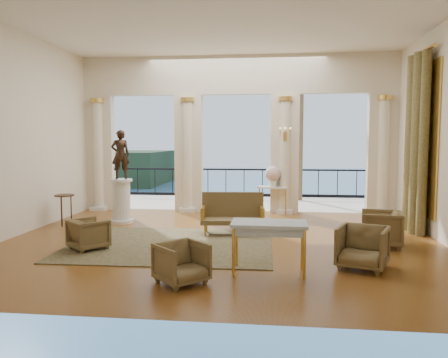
# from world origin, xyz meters

# --- Properties ---
(floor) EXTENTS (9.00, 9.00, 0.00)m
(floor) POSITION_xyz_m (0.00, 0.00, 0.00)
(floor) COLOR #552A10
(floor) RESTS_ON ground
(room_walls) EXTENTS (9.00, 9.00, 9.00)m
(room_walls) POSITION_xyz_m (0.00, -1.12, 2.88)
(room_walls) COLOR #F5E8CE
(room_walls) RESTS_ON ground
(arcade) EXTENTS (9.00, 0.56, 4.50)m
(arcade) POSITION_xyz_m (-0.00, 3.82, 2.58)
(arcade) COLOR beige
(arcade) RESTS_ON ground
(terrace) EXTENTS (10.00, 3.60, 0.10)m
(terrace) POSITION_xyz_m (0.00, 5.80, -0.05)
(terrace) COLOR beige
(terrace) RESTS_ON ground
(balustrade) EXTENTS (9.00, 0.06, 1.03)m
(balustrade) POSITION_xyz_m (0.00, 7.40, 0.41)
(balustrade) COLOR black
(balustrade) RESTS_ON terrace
(palm_tree) EXTENTS (2.00, 2.00, 4.50)m
(palm_tree) POSITION_xyz_m (2.00, 6.60, 4.09)
(palm_tree) COLOR #4C3823
(palm_tree) RESTS_ON terrace
(headland) EXTENTS (22.00, 18.00, 6.00)m
(headland) POSITION_xyz_m (-30.00, 70.00, -3.00)
(headland) COLOR black
(headland) RESTS_ON sea
(sea) EXTENTS (160.00, 160.00, 0.00)m
(sea) POSITION_xyz_m (0.00, 60.00, -6.00)
(sea) COLOR navy
(sea) RESTS_ON ground
(curtain) EXTENTS (0.33, 1.40, 4.09)m
(curtain) POSITION_xyz_m (4.28, 1.50, 2.02)
(curtain) COLOR brown
(curtain) RESTS_ON ground
(window_frame) EXTENTS (0.04, 1.60, 3.40)m
(window_frame) POSITION_xyz_m (4.47, 1.50, 2.10)
(window_frame) COLOR gold
(window_frame) RESTS_ON room_walls
(wall_sconce) EXTENTS (0.30, 0.11, 0.33)m
(wall_sconce) POSITION_xyz_m (1.40, 3.51, 2.23)
(wall_sconce) COLOR gold
(wall_sconce) RESTS_ON arcade
(rug) EXTENTS (4.09, 3.21, 0.02)m
(rug) POSITION_xyz_m (-0.95, -0.39, 0.01)
(rug) COLOR #30331C
(rug) RESTS_ON ground
(armchair_a) EXTENTS (0.89, 0.89, 0.67)m
(armchair_a) POSITION_xyz_m (-0.25, -2.67, 0.33)
(armchair_a) COLOR #473B1C
(armchair_a) RESTS_ON ground
(armchair_b) EXTENTS (0.96, 0.93, 0.77)m
(armchair_b) POSITION_xyz_m (2.53, -1.61, 0.39)
(armchair_b) COLOR #473B1C
(armchair_b) RESTS_ON ground
(armchair_c) EXTENTS (0.84, 0.88, 0.78)m
(armchair_c) POSITION_xyz_m (3.21, -0.00, 0.39)
(armchair_c) COLOR #473B1C
(armchair_c) RESTS_ON ground
(armchair_d) EXTENTS (0.87, 0.87, 0.66)m
(armchair_d) POSITION_xyz_m (-2.44, -0.91, 0.33)
(armchair_d) COLOR #473B1C
(armchair_d) RESTS_ON ground
(settee) EXTENTS (1.44, 0.71, 0.92)m
(settee) POSITION_xyz_m (0.18, 0.80, 0.46)
(settee) COLOR #473B1C
(settee) RESTS_ON ground
(game_table) EXTENTS (1.19, 0.65, 0.81)m
(game_table) POSITION_xyz_m (1.02, -2.00, 0.73)
(game_table) COLOR #96ACBD
(game_table) RESTS_ON ground
(pedestal) EXTENTS (0.61, 0.61, 1.12)m
(pedestal) POSITION_xyz_m (-2.75, 1.80, 0.54)
(pedestal) COLOR silver
(pedestal) RESTS_ON ground
(statue) EXTENTS (0.53, 0.45, 1.23)m
(statue) POSITION_xyz_m (-2.75, 1.80, 1.73)
(statue) COLOR black
(statue) RESTS_ON pedestal
(console_table) EXTENTS (0.87, 0.48, 0.78)m
(console_table) POSITION_xyz_m (1.06, 3.55, 0.65)
(console_table) COLOR silver
(console_table) RESTS_ON ground
(urn) EXTENTS (0.43, 0.43, 0.58)m
(urn) POSITION_xyz_m (1.06, 3.55, 1.11)
(urn) COLOR white
(urn) RESTS_ON console_table
(side_table) EXTENTS (0.47, 0.47, 0.76)m
(side_table) POSITION_xyz_m (-4.00, 1.27, 0.66)
(side_table) COLOR black
(side_table) RESTS_ON ground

